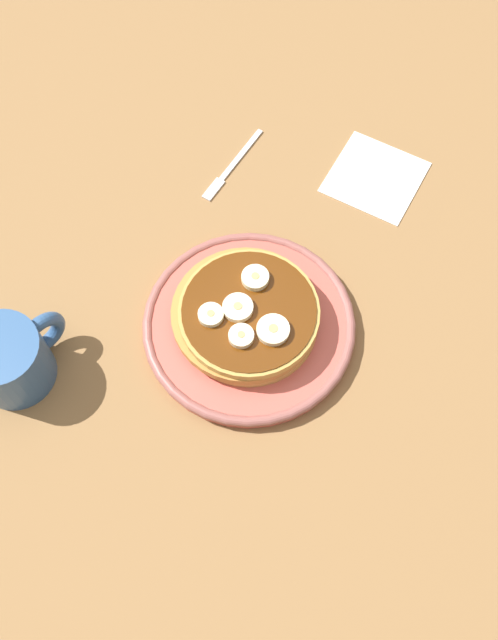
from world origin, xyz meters
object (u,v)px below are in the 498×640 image
object	(u,v)px
banana_slice_3	(211,315)
fork	(230,168)
banana_slice_1	(275,329)
coffee_mug	(11,358)
napkin	(375,177)
banana_slice_0	(238,308)
banana_slice_4	(241,336)
banana_slice_2	(255,278)
plate	(249,325)
pancake_stack	(248,314)

from	to	relation	value
banana_slice_3	fork	size ratio (longest dim) A/B	0.22
banana_slice_1	fork	distance (cm)	26.18
banana_slice_3	coffee_mug	world-z (taller)	coffee_mug
napkin	fork	world-z (taller)	fork
banana_slice_0	banana_slice_4	world-z (taller)	same
banana_slice_2	banana_slice_3	xyz separation A→B (cm)	(-6.58, 0.15, -0.06)
plate	fork	size ratio (longest dim) A/B	1.87
plate	banana_slice_2	distance (cm)	5.68
banana_slice_1	coffee_mug	size ratio (longest dim) A/B	0.30
banana_slice_4	banana_slice_3	bearing A→B (deg)	97.82
banana_slice_2	fork	distance (cm)	19.93
banana_slice_2	banana_slice_3	size ratio (longest dim) A/B	1.10
coffee_mug	banana_slice_1	bearing A→B (deg)	-38.95
plate	coffee_mug	bearing A→B (deg)	146.93
pancake_stack	fork	size ratio (longest dim) A/B	1.30
banana_slice_2	banana_slice_1	bearing A→B (deg)	-116.08
banana_slice_1	banana_slice_3	world-z (taller)	same
plate	banana_slice_1	bearing A→B (deg)	-85.72
banana_slice_0	fork	world-z (taller)	banana_slice_0
banana_slice_4	napkin	bearing A→B (deg)	10.84
coffee_mug	fork	distance (cm)	36.43
banana_slice_4	coffee_mug	world-z (taller)	coffee_mug
pancake_stack	coffee_mug	distance (cm)	25.89
plate	banana_slice_2	bearing A→B (deg)	34.94
plate	pancake_stack	xyz separation A→B (cm)	(0.12, 0.28, 2.23)
plate	banana_slice_3	xyz separation A→B (cm)	(-3.46, 2.33, 4.16)
banana_slice_1	banana_slice_2	size ratio (longest dim) A/B	1.16
banana_slice_3	coffee_mug	distance (cm)	21.80
banana_slice_2	fork	xyz separation A→B (cm)	(11.20, 15.70, -5.03)
napkin	banana_slice_2	bearing A→B (deg)	-175.87
napkin	plate	bearing A→B (deg)	-171.70
banana_slice_0	plate	bearing A→B (deg)	-48.12
plate	banana_slice_3	distance (cm)	5.90
banana_slice_3	plate	bearing A→B (deg)	-33.97
banana_slice_1	banana_slice_3	xyz separation A→B (cm)	(-3.74, 5.97, -0.04)
banana_slice_2	banana_slice_3	bearing A→B (deg)	178.65
banana_slice_3	napkin	world-z (taller)	banana_slice_3
banana_slice_1	coffee_mug	world-z (taller)	coffee_mug
banana_slice_0	coffee_mug	xyz separation A→B (cm)	(-20.93, 13.25, -1.36)
banana_slice_2	napkin	world-z (taller)	banana_slice_2
pancake_stack	napkin	distance (cm)	26.83
plate	pancake_stack	distance (cm)	2.25
banana_slice_2	napkin	xyz separation A→B (cm)	(23.40, 1.69, -5.13)
pancake_stack	fork	xyz separation A→B (cm)	(14.20, 17.61, -3.05)
pancake_stack	banana_slice_1	world-z (taller)	banana_slice_1
plate	banana_slice_0	distance (cm)	4.36
banana_slice_0	napkin	world-z (taller)	banana_slice_0
banana_slice_2	banana_slice_3	distance (cm)	6.59
banana_slice_3	banana_slice_4	bearing A→B (deg)	-82.18
banana_slice_4	fork	distance (cm)	26.60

